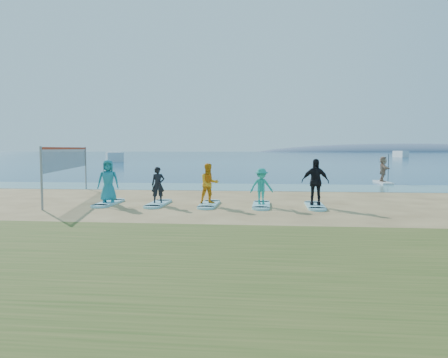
# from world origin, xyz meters

# --- Properties ---
(ground) EXTENTS (600.00, 600.00, 0.00)m
(ground) POSITION_xyz_m (0.00, 0.00, 0.00)
(ground) COLOR tan
(ground) RESTS_ON ground
(shallow_water) EXTENTS (600.00, 600.00, 0.00)m
(shallow_water) POSITION_xyz_m (0.00, 10.50, 0.01)
(shallow_water) COLOR teal
(shallow_water) RESTS_ON ground
(ocean) EXTENTS (600.00, 600.00, 0.00)m
(ocean) POSITION_xyz_m (0.00, 160.00, 0.01)
(ocean) COLOR navy
(ocean) RESTS_ON ground
(island_ridge) EXTENTS (220.00, 56.00, 18.00)m
(island_ridge) POSITION_xyz_m (95.00, 300.00, 0.00)
(island_ridge) COLOR slate
(island_ridge) RESTS_ON ground
(volleyball_net) EXTENTS (2.11, 8.86, 2.50)m
(volleyball_net) POSITION_xyz_m (-8.73, 3.95, 1.90)
(volleyball_net) COLOR gray
(volleyball_net) RESTS_ON ground
(paddleboard) EXTENTS (0.71, 3.00, 0.12)m
(paddleboard) POSITION_xyz_m (8.98, 14.58, 0.06)
(paddleboard) COLOR silver
(paddleboard) RESTS_ON ground
(paddleboarder) EXTENTS (0.53, 1.61, 1.73)m
(paddleboarder) POSITION_xyz_m (8.98, 14.58, 0.99)
(paddleboarder) COLOR tan
(paddleboarder) RESTS_ON paddleboard
(boat_offshore_a) EXTENTS (5.57, 8.02, 1.74)m
(boat_offshore_a) POSITION_xyz_m (-27.24, 60.98, 0.00)
(boat_offshore_a) COLOR silver
(boat_offshore_a) RESTS_ON ground
(boat_offshore_b) EXTENTS (2.59, 6.62, 1.76)m
(boat_offshore_b) POSITION_xyz_m (36.83, 107.49, 0.00)
(boat_offshore_b) COLOR silver
(boat_offshore_b) RESTS_ON ground
(surfboard_0) EXTENTS (0.70, 2.20, 0.09)m
(surfboard_0) POSITION_xyz_m (-5.80, 1.60, 0.04)
(surfboard_0) COLOR #96DDE8
(surfboard_0) RESTS_ON ground
(student_0) EXTENTS (1.02, 0.79, 1.84)m
(student_0) POSITION_xyz_m (-5.80, 1.60, 1.01)
(student_0) COLOR teal
(student_0) RESTS_ON surfboard_0
(surfboard_1) EXTENTS (0.70, 2.20, 0.09)m
(surfboard_1) POSITION_xyz_m (-3.60, 1.60, 0.04)
(surfboard_1) COLOR #96DDE8
(surfboard_1) RESTS_ON ground
(student_1) EXTENTS (0.65, 0.53, 1.54)m
(student_1) POSITION_xyz_m (-3.60, 1.60, 0.86)
(student_1) COLOR black
(student_1) RESTS_ON surfboard_1
(surfboard_2) EXTENTS (0.70, 2.20, 0.09)m
(surfboard_2) POSITION_xyz_m (-1.39, 1.60, 0.04)
(surfboard_2) COLOR #96DDE8
(surfboard_2) RESTS_ON ground
(student_2) EXTENTS (1.01, 0.93, 1.69)m
(student_2) POSITION_xyz_m (-1.39, 1.60, 0.94)
(student_2) COLOR orange
(student_2) RESTS_ON surfboard_2
(surfboard_3) EXTENTS (0.70, 2.20, 0.09)m
(surfboard_3) POSITION_xyz_m (0.82, 1.60, 0.04)
(surfboard_3) COLOR #96DDE8
(surfboard_3) RESTS_ON ground
(student_3) EXTENTS (1.08, 0.79, 1.50)m
(student_3) POSITION_xyz_m (0.82, 1.60, 0.84)
(student_3) COLOR teal
(student_3) RESTS_ON surfboard_3
(surfboard_4) EXTENTS (0.70, 2.20, 0.09)m
(surfboard_4) POSITION_xyz_m (3.03, 1.60, 0.04)
(surfboard_4) COLOR #96DDE8
(surfboard_4) RESTS_ON ground
(student_4) EXTENTS (1.16, 0.59, 1.90)m
(student_4) POSITION_xyz_m (3.03, 1.60, 1.04)
(student_4) COLOR black
(student_4) RESTS_ON surfboard_4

